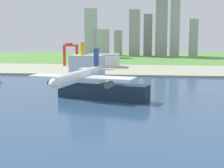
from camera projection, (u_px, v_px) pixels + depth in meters
ground_plane at (146, 94)px, 301.73m from camera, size 2400.00×2400.00×0.00m
water_bay at (144, 108)px, 242.78m from camera, size 840.00×360.00×0.15m
industrial_pier at (149, 70)px, 488.21m from camera, size 840.00×140.00×2.50m
airplane_landing at (79, 76)px, 126.84m from camera, size 41.53×46.10×13.60m
cargo_ship at (97, 83)px, 276.37m from camera, size 76.74×34.99×45.59m
port_crane_red at (70, 49)px, 540.82m from camera, size 22.75×38.30×36.23m
warehouse_main at (103, 60)px, 528.09m from camera, size 47.88×35.42×19.66m
distant_skyline at (142, 33)px, 812.15m from camera, size 264.45×78.97×150.63m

